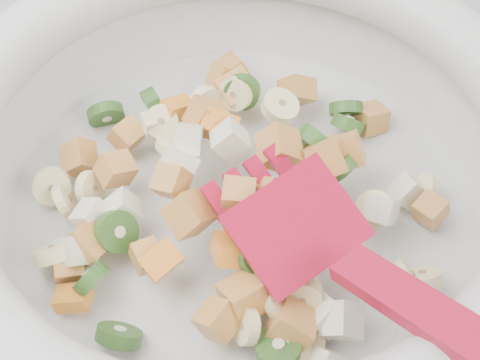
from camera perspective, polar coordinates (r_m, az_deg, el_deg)
The scene contains 1 object.
mixing_bowl at distance 0.47m, azimuth 0.03°, elevation 0.92°, with size 0.52×0.40×0.17m.
Camera 1 is at (0.21, 1.15, 1.33)m, focal length 55.00 mm.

